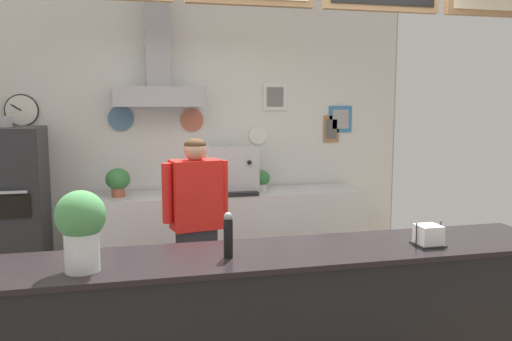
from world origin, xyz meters
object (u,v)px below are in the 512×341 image
at_px(pepper_grinder, 228,235).
at_px(potted_oregano, 261,179).
at_px(espresso_machine, 229,170).
at_px(potted_rosemary, 118,181).
at_px(shop_worker, 196,229).
at_px(basil_vase, 81,228).
at_px(pizza_oven, 10,214).
at_px(napkin_holder, 428,236).

bearing_deg(pepper_grinder, potted_oregano, 72.11).
relative_size(espresso_machine, potted_oregano, 2.55).
bearing_deg(potted_rosemary, espresso_machine, -0.54).
height_order(shop_worker, basil_vase, shop_worker).
height_order(pizza_oven, shop_worker, pizza_oven).
relative_size(potted_oregano, pepper_grinder, 0.87).
bearing_deg(napkin_holder, shop_worker, 129.97).
height_order(pepper_grinder, basil_vase, basil_vase).
relative_size(potted_rosemary, basil_vase, 0.71).
xyz_separation_m(pizza_oven, pepper_grinder, (1.59, -2.48, 0.32)).
bearing_deg(potted_rosemary, potted_oregano, 1.62).
distance_m(espresso_machine, napkin_holder, 2.71).
xyz_separation_m(pizza_oven, potted_rosemary, (0.97, 0.12, 0.26)).
distance_m(potted_rosemary, pepper_grinder, 2.68).
relative_size(pizza_oven, shop_worker, 1.10).
xyz_separation_m(pizza_oven, potted_oregano, (2.44, 0.16, 0.21)).
bearing_deg(basil_vase, pepper_grinder, 4.00).
relative_size(shop_worker, potted_rosemary, 5.47).
distance_m(pizza_oven, pepper_grinder, 2.96).
height_order(pizza_oven, espresso_machine, pizza_oven).
distance_m(espresso_machine, basil_vase, 2.92).
bearing_deg(basil_vase, espresso_machine, 64.92).
bearing_deg(espresso_machine, pepper_grinder, -100.93).
xyz_separation_m(shop_worker, basil_vase, (-0.74, -1.42, 0.38)).
bearing_deg(napkin_holder, potted_rosemary, 124.08).
relative_size(pepper_grinder, napkin_holder, 1.52).
xyz_separation_m(potted_rosemary, potted_oregano, (1.47, 0.04, -0.04)).
distance_m(potted_oregano, pepper_grinder, 2.78).
height_order(pizza_oven, basil_vase, pizza_oven).
bearing_deg(basil_vase, napkin_holder, 0.57).
distance_m(potted_oregano, basil_vase, 3.14).
height_order(shop_worker, potted_oregano, shop_worker).
relative_size(potted_rosemary, napkin_holder, 1.74).
xyz_separation_m(pizza_oven, basil_vase, (0.85, -2.53, 0.41)).
distance_m(espresso_machine, potted_rosemary, 1.12).
distance_m(shop_worker, napkin_holder, 1.84).
distance_m(espresso_machine, pepper_grinder, 2.64).
relative_size(shop_worker, espresso_machine, 2.83).
relative_size(pizza_oven, napkin_holder, 10.47).
bearing_deg(espresso_machine, napkin_holder, -75.66).
distance_m(potted_oregano, napkin_holder, 2.70).
bearing_deg(shop_worker, basil_vase, 51.18).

